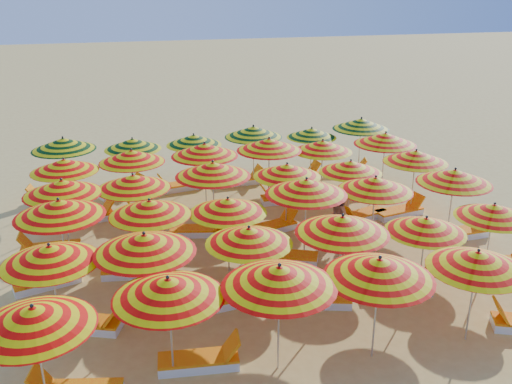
{
  "coord_description": "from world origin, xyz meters",
  "views": [
    {
      "loc": [
        -3.9,
        -15.29,
        7.8
      ],
      "look_at": [
        0.0,
        0.5,
        1.6
      ],
      "focal_mm": 40.0,
      "sensor_mm": 36.0,
      "label": 1
    }
  ],
  "objects_px": {
    "umbrella_21": "(287,170)",
    "lounger_24": "(180,186)",
    "umbrella_25": "(132,156)",
    "lounger_21": "(367,191)",
    "umbrella_4": "(477,260)",
    "umbrella_14": "(228,206)",
    "umbrella_9": "(342,225)",
    "umbrella_29": "(385,139)",
    "lounger_25": "(241,180)",
    "umbrella_34": "(312,133)",
    "lounger_15": "(362,215)",
    "umbrella_30": "(63,144)",
    "umbrella_31": "(133,144)",
    "umbrella_32": "(194,140)",
    "lounger_5": "(315,299)",
    "lounger_23": "(123,191)",
    "lounger_27": "(346,171)",
    "lounger_9": "(132,270)",
    "umbrella_22": "(351,167)",
    "umbrella_18": "(62,187)",
    "umbrella_3": "(379,268)",
    "lounger_3": "(87,323)",
    "umbrella_20": "(213,169)",
    "umbrella_27": "(269,145)",
    "beachgoer_b": "(341,214)",
    "umbrella_17": "(455,176)",
    "umbrella_8": "(249,236)",
    "umbrella_24": "(64,165)",
    "lounger_14": "(272,227)",
    "umbrella_13": "(150,208)",
    "lounger_13": "(199,230)",
    "umbrella_1": "(168,288)",
    "beachgoer_a": "(347,247)",
    "umbrella_10": "(426,225)",
    "umbrella_33": "(253,132)",
    "lounger_17": "(89,217)",
    "lounger_7": "(498,263)",
    "lounger_8": "(45,281)",
    "umbrella_6": "(50,254)",
    "umbrella_7": "(145,243)",
    "umbrella_28": "(323,146)",
    "lounger_26": "(300,175)",
    "umbrella_15": "(306,187)",
    "umbrella_2": "(279,277)",
    "lounger_12": "(49,249)",
    "lounger_10": "(287,256)",
    "umbrella_23": "(416,157)",
    "umbrella_12": "(59,208)",
    "lounger_1": "(201,360)",
    "lounger_20": "(335,192)",
    "lounger_11": "(462,233)",
    "lounger_6": "(400,287)"
  },
  "relations": [
    {
      "from": "lounger_23",
      "to": "umbrella_13",
      "type": "bearing_deg",
      "value": -109.18
    },
    {
      "from": "lounger_8",
      "to": "beachgoer_b",
      "type": "distance_m",
      "value": 8.88
    },
    {
      "from": "umbrella_31",
      "to": "lounger_3",
      "type": "distance_m",
      "value": 9.12
    },
    {
      "from": "umbrella_27",
      "to": "lounger_5",
      "type": "height_order",
      "value": "umbrella_27"
    },
    {
      "from": "umbrella_21",
      "to": "umbrella_24",
      "type": "relative_size",
      "value": 1.08
    },
    {
      "from": "umbrella_21",
      "to": "lounger_20",
      "type": "bearing_deg",
      "value": 42.42
    },
    {
      "from": "umbrella_31",
      "to": "lounger_5",
      "type": "xyz_separation_m",
      "value": [
        4.01,
        -9.05,
        -1.81
      ]
    },
    {
      "from": "umbrella_4",
      "to": "umbrella_14",
      "type": "height_order",
      "value": "umbrella_4"
    },
    {
      "from": "umbrella_15",
      "to": "umbrella_18",
      "type": "relative_size",
      "value": 1.04
    },
    {
      "from": "umbrella_13",
      "to": "lounger_13",
      "type": "bearing_deg",
      "value": 56.13
    },
    {
      "from": "umbrella_6",
      "to": "lounger_8",
      "type": "height_order",
      "value": "umbrella_6"
    },
    {
      "from": "lounger_9",
      "to": "umbrella_34",
      "type": "bearing_deg",
      "value": -130.61
    },
    {
      "from": "lounger_13",
      "to": "lounger_24",
      "type": "xyz_separation_m",
      "value": [
        -0.08,
        4.26,
        0.0
      ]
    },
    {
      "from": "umbrella_1",
      "to": "beachgoer_a",
      "type": "xyz_separation_m",
      "value": [
        5.23,
        3.43,
        -1.39
      ]
    },
    {
      "from": "umbrella_34",
      "to": "lounger_15",
      "type": "bearing_deg",
      "value": -86.65
    },
    {
      "from": "lounger_12",
      "to": "umbrella_15",
      "type": "bearing_deg",
      "value": 165.41
    },
    {
      "from": "umbrella_22",
      "to": "umbrella_18",
      "type": "bearing_deg",
      "value": -178.36
    },
    {
      "from": "umbrella_12",
      "to": "lounger_1",
      "type": "distance_m",
      "value": 5.64
    },
    {
      "from": "umbrella_21",
      "to": "lounger_24",
      "type": "distance_m",
      "value": 5.67
    },
    {
      "from": "lounger_7",
      "to": "umbrella_25",
      "type": "bearing_deg",
      "value": 156.99
    },
    {
      "from": "umbrella_10",
      "to": "umbrella_33",
      "type": "bearing_deg",
      "value": 103.62
    },
    {
      "from": "umbrella_30",
      "to": "umbrella_31",
      "type": "distance_m",
      "value": 2.43
    },
    {
      "from": "umbrella_9",
      "to": "umbrella_29",
      "type": "xyz_separation_m",
      "value": [
        4.47,
        6.88,
        -0.0
      ]
    },
    {
      "from": "umbrella_15",
      "to": "lounger_11",
      "type": "height_order",
      "value": "umbrella_15"
    },
    {
      "from": "lounger_6",
      "to": "lounger_10",
      "type": "relative_size",
      "value": 1.0
    },
    {
      "from": "umbrella_12",
      "to": "lounger_26",
      "type": "relative_size",
      "value": 1.39
    },
    {
      "from": "umbrella_8",
      "to": "umbrella_21",
      "type": "distance_m",
      "value": 4.89
    },
    {
      "from": "umbrella_23",
      "to": "umbrella_4",
      "type": "bearing_deg",
      "value": -108.69
    },
    {
      "from": "umbrella_25",
      "to": "lounger_21",
      "type": "height_order",
      "value": "umbrella_25"
    },
    {
      "from": "umbrella_6",
      "to": "umbrella_20",
      "type": "relative_size",
      "value": 0.95
    },
    {
      "from": "umbrella_23",
      "to": "lounger_10",
      "type": "bearing_deg",
      "value": -154.93
    },
    {
      "from": "lounger_10",
      "to": "beachgoer_a",
      "type": "relative_size",
      "value": 1.3
    },
    {
      "from": "umbrella_32",
      "to": "lounger_5",
      "type": "relative_size",
      "value": 1.23
    },
    {
      "from": "umbrella_28",
      "to": "lounger_26",
      "type": "bearing_deg",
      "value": 92.43
    },
    {
      "from": "umbrella_20",
      "to": "umbrella_27",
      "type": "distance_m",
      "value": 3.36
    },
    {
      "from": "lounger_15",
      "to": "umbrella_34",
      "type": "bearing_deg",
      "value": -103.38
    },
    {
      "from": "umbrella_3",
      "to": "umbrella_9",
      "type": "height_order",
      "value": "umbrella_3"
    },
    {
      "from": "umbrella_34",
      "to": "lounger_24",
      "type": "relative_size",
      "value": 1.34
    },
    {
      "from": "umbrella_8",
      "to": "beachgoer_a",
      "type": "relative_size",
      "value": 1.79
    },
    {
      "from": "lounger_24",
      "to": "lounger_25",
      "type": "bearing_deg",
      "value": 172.49
    },
    {
      "from": "umbrella_2",
      "to": "lounger_12",
      "type": "height_order",
      "value": "umbrella_2"
    },
    {
      "from": "lounger_14",
      "to": "lounger_25",
      "type": "relative_size",
      "value": 1.03
    },
    {
      "from": "umbrella_18",
      "to": "umbrella_31",
      "type": "xyz_separation_m",
      "value": [
        2.17,
        4.6,
        -0.14
      ]
    },
    {
      "from": "umbrella_32",
      "to": "lounger_17",
      "type": "bearing_deg",
      "value": -149.72
    },
    {
      "from": "lounger_23",
      "to": "lounger_27",
      "type": "xyz_separation_m",
      "value": [
        9.13,
        0.19,
        0.0
      ]
    },
    {
      "from": "lounger_7",
      "to": "lounger_8",
      "type": "height_order",
      "value": "same"
    },
    {
      "from": "umbrella_17",
      "to": "umbrella_6",
      "type": "bearing_deg",
      "value": -168.62
    },
    {
      "from": "umbrella_18",
      "to": "lounger_8",
      "type": "xyz_separation_m",
      "value": [
        -0.54,
        -1.9,
        -1.95
      ]
    },
    {
      "from": "umbrella_7",
      "to": "umbrella_13",
      "type": "height_order",
      "value": "umbrella_7"
    },
    {
      "from": "beachgoer_b",
      "to": "umbrella_17",
      "type": "bearing_deg",
      "value": -97.28
    }
  ]
}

